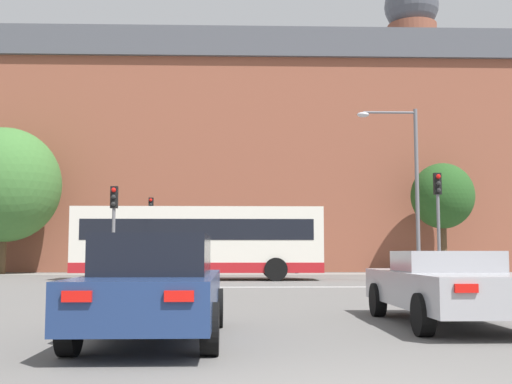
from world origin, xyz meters
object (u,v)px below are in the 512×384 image
Objects in this scene: traffic_light_near_left at (114,218)px; traffic_light_far_left at (151,223)px; bus_crossing_lead at (199,241)px; street_lamp_junction at (406,174)px; car_roadster_right at (449,286)px; car_saloon_left at (155,286)px; pedestrian_waiting at (297,257)px; traffic_light_near_right at (438,210)px.

traffic_light_near_left is 12.44m from traffic_light_far_left.
street_lamp_junction is at bearing 73.13° from bus_crossing_lead.
car_saloon_left is at bearing -160.69° from car_roadster_right.
traffic_light_far_left is at bearing 97.52° from car_saloon_left.
bus_crossing_lead is 9.87m from pedestrian_waiting.
traffic_light_near_left is (-11.89, 0.08, -0.33)m from traffic_light_near_right.
street_lamp_junction is at bearing 98.37° from traffic_light_near_right.
bus_crossing_lead is at bearing 106.45° from car_roadster_right.
traffic_light_near_right is (9.12, -5.46, 1.07)m from bus_crossing_lead.
pedestrian_waiting is at bearing 80.27° from car_saloon_left.
bus_crossing_lead is at bearing -66.24° from traffic_light_far_left.
car_saloon_left is at bearing -121.47° from traffic_light_near_right.
traffic_light_far_left reaches higher than car_saloon_left.
traffic_light_near_left is 0.85× the size of traffic_light_far_left.
bus_crossing_lead is 9.49m from street_lamp_junction.
car_saloon_left is 1.11× the size of traffic_light_far_left.
street_lamp_junction is at bearing 13.45° from traffic_light_near_left.
traffic_light_near_right is at bearing 59.09° from bus_crossing_lead.
car_saloon_left is 14.56m from traffic_light_near_left.
traffic_light_far_left is 2.60× the size of pedestrian_waiting.
car_roadster_right is 26.28m from traffic_light_far_left.
car_saloon_left is 0.98× the size of car_roadster_right.
pedestrian_waiting is (-3.96, 13.84, -1.84)m from traffic_light_near_right.
car_saloon_left is 28.22m from pedestrian_waiting.
car_saloon_left is 19.05m from street_lamp_junction.
traffic_light_far_left is at bearing 91.55° from traffic_light_near_left.
traffic_light_far_left is (-0.34, 12.43, 0.40)m from traffic_light_near_left.
traffic_light_near_right is at bearing -0.38° from traffic_light_near_left.
bus_crossing_lead is 10.68m from traffic_light_near_right.
car_roadster_right is at bearing -71.11° from traffic_light_far_left.
street_lamp_junction is (11.47, 2.74, 1.97)m from traffic_light_near_left.
traffic_light_far_left reaches higher than bus_crossing_lead.
traffic_light_near_left is (-3.32, 14.08, 1.71)m from car_saloon_left.
traffic_light_near_right reaches higher than traffic_light_near_left.
street_lamp_junction is (11.81, -9.69, 1.57)m from traffic_light_far_left.
car_roadster_right is 0.68× the size of street_lamp_junction.
traffic_light_near_left is (-8.14, 12.35, 1.81)m from car_roadster_right.
traffic_light_near_right reaches higher than bus_crossing_lead.
bus_crossing_lead is (-5.38, 17.73, 1.07)m from car_roadster_right.
traffic_light_near_right is at bearing -45.67° from traffic_light_far_left.
traffic_light_near_left is at bearing 102.93° from car_saloon_left.
bus_crossing_lead is 3.01× the size of traffic_light_near_left.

